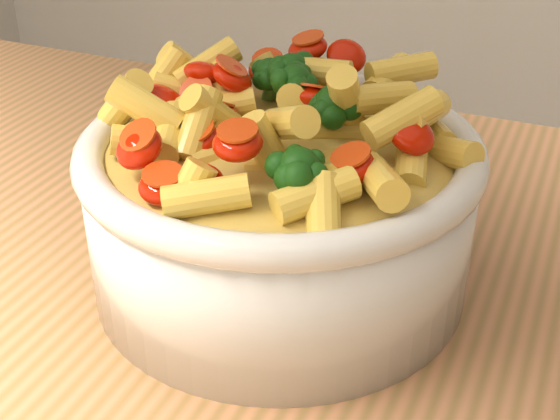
% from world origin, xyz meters
% --- Properties ---
extents(serving_bowl, '(0.25, 0.25, 0.11)m').
position_xyz_m(serving_bowl, '(-0.07, 0.07, 0.95)').
color(serving_bowl, silver).
rests_on(serving_bowl, table).
extents(pasta_salad, '(0.20, 0.20, 0.04)m').
position_xyz_m(pasta_salad, '(-0.07, 0.07, 1.02)').
color(pasta_salad, '#FAC04F').
rests_on(pasta_salad, serving_bowl).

